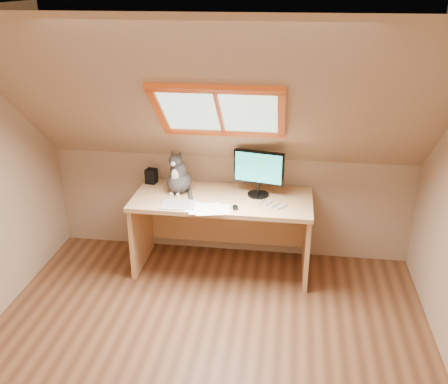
# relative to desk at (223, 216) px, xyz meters

# --- Properties ---
(ground) EXTENTS (3.50, 3.50, 0.00)m
(ground) POSITION_rel_desk_xyz_m (0.03, -1.45, -0.52)
(ground) COLOR brown
(ground) RESTS_ON ground
(room_shell) EXTENTS (3.52, 3.52, 2.41)m
(room_shell) POSITION_rel_desk_xyz_m (0.03, -1.54, 0.91)
(room_shell) COLOR tan
(room_shell) RESTS_ON ground
(desk) EXTENTS (1.63, 0.71, 0.74)m
(desk) POSITION_rel_desk_xyz_m (0.00, 0.00, 0.00)
(desk) COLOR tan
(desk) RESTS_ON ground
(monitor) EXTENTS (0.46, 0.20, 0.43)m
(monitor) POSITION_rel_desk_xyz_m (0.32, 0.02, 0.47)
(monitor) COLOR black
(monitor) RESTS_ON desk
(cat) EXTENTS (0.28, 0.32, 0.42)m
(cat) POSITION_rel_desk_xyz_m (-0.41, -0.00, 0.38)
(cat) COLOR #3D3836
(cat) RESTS_ON desk
(desk_speaker) EXTENTS (0.11, 0.11, 0.14)m
(desk_speaker) POSITION_rel_desk_xyz_m (-0.73, 0.18, 0.30)
(desk_speaker) COLOR black
(desk_speaker) RESTS_ON desk
(graphics_tablet) EXTENTS (0.31, 0.24, 0.01)m
(graphics_tablet) POSITION_rel_desk_xyz_m (-0.36, -0.30, 0.23)
(graphics_tablet) COLOR #B2B2B7
(graphics_tablet) RESTS_ON desk
(mouse) EXTENTS (0.07, 0.10, 0.03)m
(mouse) POSITION_rel_desk_xyz_m (0.15, -0.29, 0.24)
(mouse) COLOR black
(mouse) RESTS_ON desk
(papers) EXTENTS (0.35, 0.30, 0.01)m
(papers) POSITION_rel_desk_xyz_m (-0.12, -0.33, 0.23)
(papers) COLOR white
(papers) RESTS_ON desk
(cables) EXTENTS (0.51, 0.26, 0.01)m
(cables) POSITION_rel_desk_xyz_m (0.37, -0.19, 0.23)
(cables) COLOR silver
(cables) RESTS_ON desk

